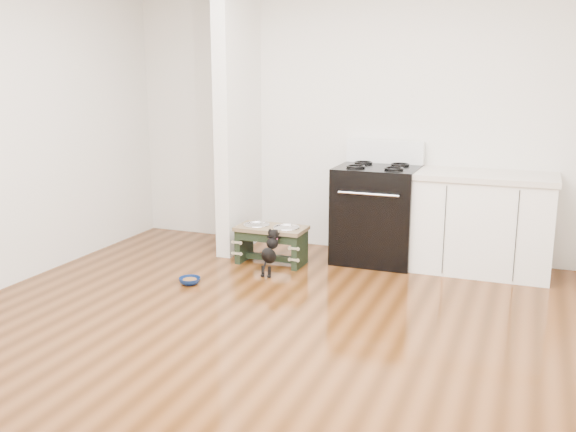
% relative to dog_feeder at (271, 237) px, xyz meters
% --- Properties ---
extents(ground, '(5.00, 5.00, 0.00)m').
position_rel_dog_feeder_xyz_m(ground, '(0.66, -1.69, -0.26)').
color(ground, '#3F210B').
rests_on(ground, ground).
extents(room_shell, '(5.00, 5.00, 5.00)m').
position_rel_dog_feeder_xyz_m(room_shell, '(0.66, -1.69, 1.36)').
color(room_shell, silver).
rests_on(room_shell, ground).
extents(partition_wall, '(0.15, 0.80, 2.70)m').
position_rel_dog_feeder_xyz_m(partition_wall, '(-0.52, 0.41, 1.09)').
color(partition_wall, silver).
rests_on(partition_wall, ground).
extents(oven_range, '(0.76, 0.69, 1.14)m').
position_rel_dog_feeder_xyz_m(oven_range, '(0.91, 0.46, 0.22)').
color(oven_range, black).
rests_on(oven_range, ground).
extents(cabinet_run, '(1.24, 0.64, 0.91)m').
position_rel_dog_feeder_xyz_m(cabinet_run, '(1.89, 0.48, 0.20)').
color(cabinet_run, white).
rests_on(cabinet_run, ground).
extents(dog_feeder, '(0.66, 0.35, 0.38)m').
position_rel_dog_feeder_xyz_m(dog_feeder, '(0.00, 0.00, 0.00)').
color(dog_feeder, black).
rests_on(dog_feeder, ground).
extents(puppy, '(0.12, 0.34, 0.40)m').
position_rel_dog_feeder_xyz_m(puppy, '(0.12, -0.30, -0.04)').
color(puppy, black).
rests_on(puppy, ground).
extents(floor_bowl, '(0.23, 0.23, 0.06)m').
position_rel_dog_feeder_xyz_m(floor_bowl, '(-0.42, -0.82, -0.23)').
color(floor_bowl, '#0B1F52').
rests_on(floor_bowl, ground).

